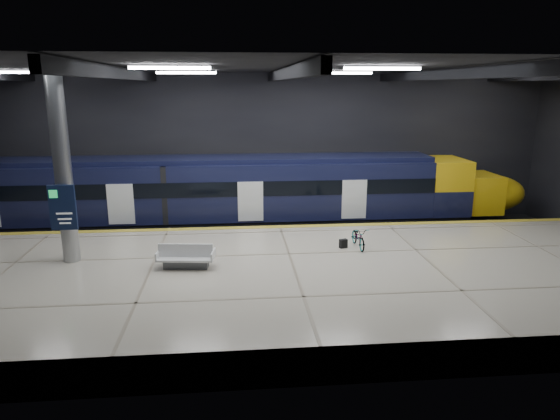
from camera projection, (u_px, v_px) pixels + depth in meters
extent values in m
plane|color=black|center=(286.00, 271.00, 20.24)|extent=(30.00, 30.00, 0.00)
cube|color=black|center=(271.00, 149.00, 27.00)|extent=(30.00, 0.10, 8.00)
cube|color=black|center=(323.00, 233.00, 11.54)|extent=(30.00, 0.10, 8.00)
cube|color=black|center=(287.00, 67.00, 18.30)|extent=(30.00, 16.00, 0.10)
cube|color=black|center=(120.00, 73.00, 17.82)|extent=(0.25, 16.00, 0.40)
cube|color=black|center=(287.00, 74.00, 18.36)|extent=(0.25, 16.00, 0.40)
cube|color=black|center=(444.00, 74.00, 18.91)|extent=(0.25, 16.00, 0.40)
cube|color=white|center=(170.00, 68.00, 16.04)|extent=(2.60, 0.18, 0.10)
cube|color=white|center=(382.00, 69.00, 16.67)|extent=(2.60, 0.18, 0.10)
cube|color=white|center=(20.00, 72.00, 21.20)|extent=(2.60, 0.18, 0.10)
cube|color=white|center=(186.00, 73.00, 21.83)|extent=(2.60, 0.18, 0.10)
cube|color=white|center=(343.00, 73.00, 22.47)|extent=(2.60, 0.18, 0.10)
cube|color=white|center=(492.00, 73.00, 23.10)|extent=(2.60, 0.18, 0.10)
cube|color=beige|center=(294.00, 282.00, 17.69)|extent=(30.00, 11.00, 1.10)
cube|color=gold|center=(280.00, 227.00, 22.63)|extent=(30.00, 0.40, 0.01)
cube|color=gray|center=(276.00, 235.00, 24.84)|extent=(30.00, 0.08, 0.16)
cube|color=gray|center=(274.00, 227.00, 26.23)|extent=(30.00, 0.08, 0.16)
cube|color=black|center=(190.00, 225.00, 25.03)|extent=(24.00, 2.58, 0.80)
cube|color=black|center=(189.00, 190.00, 24.60)|extent=(24.00, 2.80, 2.75)
cube|color=black|center=(187.00, 160.00, 24.24)|extent=(24.00, 2.30, 0.24)
cube|color=black|center=(186.00, 190.00, 23.17)|extent=(24.00, 0.04, 0.70)
cube|color=white|center=(251.00, 201.00, 23.59)|extent=(1.20, 0.05, 1.90)
cube|color=yellow|center=(443.00, 185.00, 25.78)|extent=(2.00, 2.80, 2.75)
ellipsoid|color=yellow|center=(490.00, 193.00, 26.13)|extent=(3.60, 2.52, 1.90)
cube|color=black|center=(449.00, 182.00, 25.77)|extent=(1.60, 2.38, 0.80)
cube|color=#595B60|center=(186.00, 264.00, 17.53)|extent=(1.58, 0.65, 0.29)
cube|color=white|center=(186.00, 258.00, 17.47)|extent=(2.00, 1.03, 0.08)
cube|color=white|center=(186.00, 250.00, 17.41)|extent=(1.91, 0.29, 0.48)
cube|color=white|center=(159.00, 254.00, 17.46)|extent=(0.15, 0.82, 0.29)
cube|color=white|center=(213.00, 255.00, 17.43)|extent=(0.15, 0.82, 0.29)
imported|color=#99999E|center=(358.00, 237.00, 19.65)|extent=(0.63, 1.64, 0.85)
cube|color=black|center=(343.00, 244.00, 19.66)|extent=(0.34, 0.26, 0.35)
cylinder|color=#9EA0A5|center=(63.00, 167.00, 17.45)|extent=(0.60, 0.60, 6.90)
cube|color=#0E1836|center=(63.00, 207.00, 17.37)|extent=(0.90, 0.12, 1.60)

